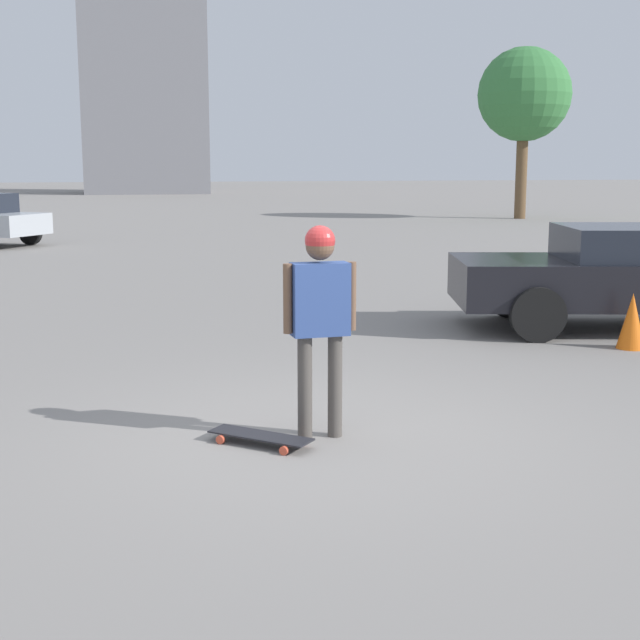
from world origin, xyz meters
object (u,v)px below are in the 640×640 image
at_px(person, 320,305).
at_px(car_parked_near, 634,274).
at_px(traffic_cone, 632,321).
at_px(skateboard, 261,436).

height_order(person, car_parked_near, person).
bearing_deg(person, traffic_cone, 27.57).
bearing_deg(skateboard, person, -128.38).
relative_size(skateboard, traffic_cone, 1.18).
xyz_separation_m(skateboard, traffic_cone, (4.97, 2.60, 0.27)).
relative_size(person, skateboard, 2.16).
distance_m(person, car_parked_near, 6.41).
bearing_deg(car_parked_near, person, 49.92).
height_order(car_parked_near, traffic_cone, car_parked_near).
distance_m(skateboard, car_parked_near, 6.90).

